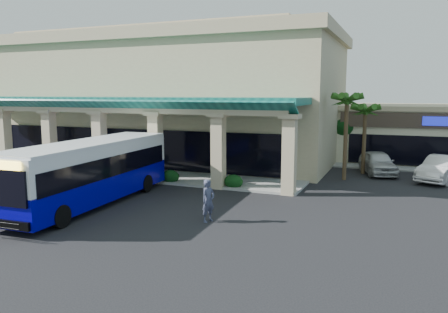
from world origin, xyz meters
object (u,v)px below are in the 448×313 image
at_px(transit_bus, 91,173).
at_px(car_silver, 378,163).
at_px(pedestrian, 208,201).
at_px(car_white, 442,169).

distance_m(transit_bus, car_silver, 20.59).
relative_size(pedestrian, car_white, 0.38).
height_order(transit_bus, car_silver, transit_bus).
xyz_separation_m(pedestrian, car_silver, (6.67, 15.85, -0.15)).
bearing_deg(car_white, car_silver, -175.11).
height_order(pedestrian, car_white, pedestrian).
height_order(transit_bus, pedestrian, transit_bus).
bearing_deg(transit_bus, car_white, 35.25).
distance_m(transit_bus, pedestrian, 7.18).
bearing_deg(pedestrian, car_white, -14.12).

